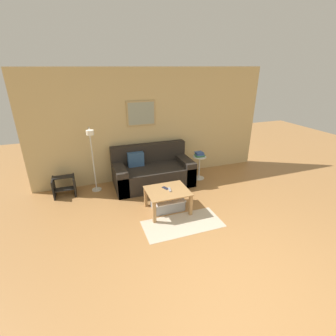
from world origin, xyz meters
The scene contains 12 objects.
ground_plane centered at (0.00, 0.00, 0.00)m, with size 16.00×16.00×0.00m, color #A87542.
wall_back centered at (0.00, 3.77, 1.28)m, with size 5.60×0.09×2.55m.
area_rug centered at (-0.15, 1.60, 0.00)m, with size 1.38×0.65×0.01m, color #C1B299.
couch centered at (-0.19, 3.30, 0.30)m, with size 1.77×0.90×0.89m.
coffee_table centered at (-0.25, 2.11, 0.35)m, with size 0.77×0.66×0.43m.
storage_bin centered at (-0.23, 2.16, 0.11)m, with size 0.61×0.41×0.22m.
floor_lamp centered at (-1.46, 3.27, 0.91)m, with size 0.21×0.50×1.44m.
side_table centered at (0.96, 3.20, 0.34)m, with size 0.32×0.32×0.57m.
book_stack centered at (0.96, 3.21, 0.63)m, with size 0.23×0.21×0.11m.
remote_control centered at (-0.21, 2.10, 0.44)m, with size 0.04×0.15×0.02m, color #99999E.
cell_phone centered at (-0.26, 2.20, 0.43)m, with size 0.07×0.14×0.01m, color #1E2338.
step_stool centered at (-2.11, 3.43, 0.22)m, with size 0.44×0.39×0.40m.
Camera 1 is at (-1.60, -1.65, 2.56)m, focal length 26.00 mm.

